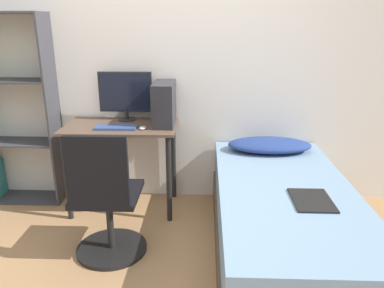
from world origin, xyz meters
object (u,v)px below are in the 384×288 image
office_chair (107,209)px  keyboard (116,128)px  monitor (125,94)px  bed (283,223)px  pc_tower (164,104)px

office_chair → keyboard: office_chair is taller
monitor → office_chair: bearing=-88.5°
monitor → keyboard: 0.37m
bed → monitor: monitor is taller
monitor → pc_tower: bearing=-19.3°
office_chair → pc_tower: bearing=67.5°
monitor → pc_tower: size_ratio=1.16×
keyboard → pc_tower: (0.38, 0.16, 0.17)m
keyboard → pc_tower: 0.45m
bed → keyboard: bearing=155.1°
bed → monitor: bearing=144.8°
office_chair → keyboard: size_ratio=2.78×
keyboard → monitor: bearing=84.0°
bed → monitor: (-1.25, 0.88, 0.73)m
bed → pc_tower: size_ratio=4.85×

